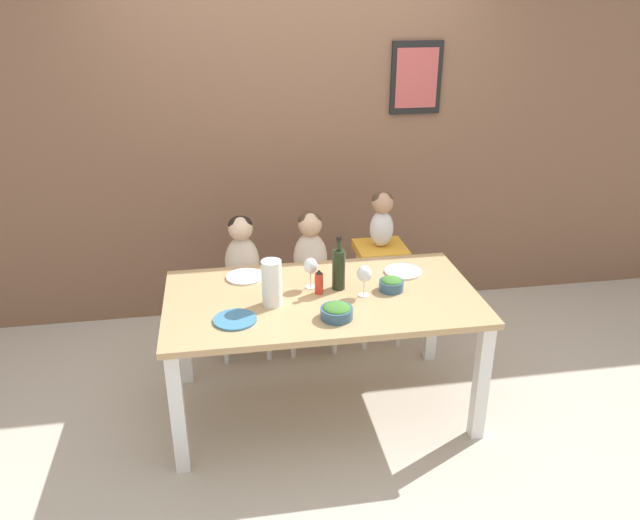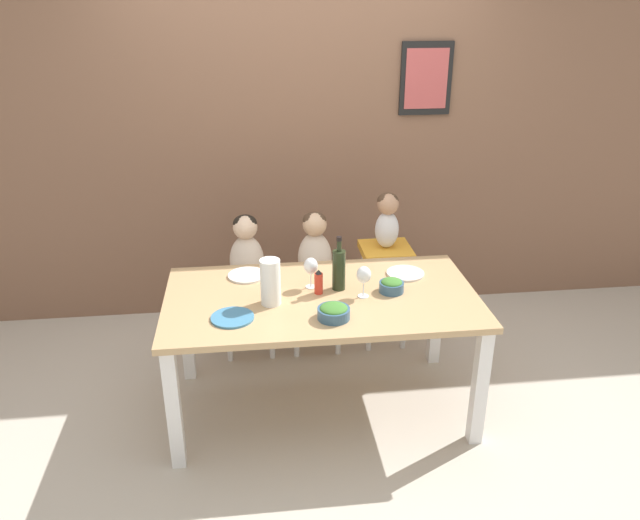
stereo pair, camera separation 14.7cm
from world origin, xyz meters
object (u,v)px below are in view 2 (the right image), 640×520
at_px(person_child_center, 315,248).
at_px(paper_towel_roll, 271,282).
at_px(dinner_plate_back_right, 405,273).
at_px(wine_bottle, 339,269).
at_px(salad_bowl_small, 392,286).
at_px(chair_far_left, 249,297).
at_px(person_child_left, 246,251).
at_px(person_baby_right, 387,217).
at_px(chair_far_center, 315,293).
at_px(salad_bowl_large, 334,312).
at_px(wine_glass_near, 364,275).
at_px(dinner_plate_back_left, 247,275).
at_px(chair_right_highchair, 385,270).
at_px(wine_glass_far, 311,266).
at_px(dinner_plate_front_left, 232,318).

bearing_deg(person_child_center, paper_towel_roll, -112.65).
relative_size(paper_towel_roll, dinner_plate_back_right, 1.14).
bearing_deg(wine_bottle, paper_towel_roll, -160.93).
distance_m(wine_bottle, salad_bowl_small, 0.30).
relative_size(chair_far_left, person_child_left, 0.98).
xyz_separation_m(person_baby_right, wine_bottle, (-0.41, -0.63, -0.06)).
xyz_separation_m(chair_far_center, wine_bottle, (0.06, -0.62, 0.46)).
relative_size(paper_towel_roll, salad_bowl_large, 1.51).
height_order(chair_far_left, wine_glass_near, wine_glass_near).
bearing_deg(wine_bottle, dinner_plate_back_left, 156.18).
bearing_deg(chair_right_highchair, paper_towel_roll, -136.13).
bearing_deg(salad_bowl_small, dinner_plate_back_right, 58.31).
xyz_separation_m(chair_far_left, wine_glass_near, (0.62, -0.73, 0.46)).
relative_size(chair_right_highchair, dinner_plate_back_right, 3.20).
distance_m(wine_glass_far, salad_bowl_small, 0.46).
height_order(salad_bowl_small, dinner_plate_front_left, salad_bowl_small).
height_order(paper_towel_roll, salad_bowl_small, paper_towel_roll).
bearing_deg(salad_bowl_large, chair_far_center, 89.41).
bearing_deg(dinner_plate_back_right, salad_bowl_small, -121.69).
bearing_deg(person_child_left, paper_towel_roll, -80.71).
bearing_deg(person_child_center, dinner_plate_front_left, -119.95).
bearing_deg(chair_far_center, salad_bowl_large, -90.59).
bearing_deg(person_baby_right, chair_far_center, -179.82).
bearing_deg(person_baby_right, dinner_plate_back_right, -89.08).
xyz_separation_m(chair_far_left, dinner_plate_back_left, (-0.00, -0.40, 0.34)).
height_order(chair_far_center, paper_towel_roll, paper_towel_roll).
bearing_deg(salad_bowl_large, wine_glass_far, 101.82).
distance_m(person_child_center, wine_bottle, 0.64).
bearing_deg(dinner_plate_back_right, paper_towel_roll, -161.12).
height_order(person_child_left, person_child_center, same).
relative_size(wine_glass_near, wine_glass_far, 1.00).
bearing_deg(chair_far_left, paper_towel_roll, -80.70).
xyz_separation_m(chair_far_left, person_child_center, (0.44, 0.00, 0.33)).
bearing_deg(person_child_center, person_baby_right, 0.06).
distance_m(person_child_center, salad_bowl_large, 0.96).
relative_size(wine_glass_near, dinner_plate_front_left, 0.80).
relative_size(chair_right_highchair, person_child_left, 1.45).
bearing_deg(chair_right_highchair, salad_bowl_small, -100.07).
distance_m(chair_far_center, dinner_plate_front_left, 1.09).
distance_m(chair_right_highchair, dinner_plate_back_right, 0.52).
bearing_deg(wine_bottle, person_child_center, 95.85).
distance_m(person_baby_right, wine_glass_far, 0.81).
xyz_separation_m(person_child_left, wine_glass_far, (0.35, -0.59, 0.14)).
relative_size(chair_far_left, wine_bottle, 1.53).
bearing_deg(wine_glass_far, dinner_plate_back_right, 10.32).
bearing_deg(person_child_center, chair_far_left, -179.86).
distance_m(chair_far_left, wine_glass_far, 0.83).
distance_m(paper_towel_roll, salad_bowl_small, 0.67).
xyz_separation_m(chair_right_highchair, person_child_center, (-0.47, 0.00, 0.18)).
distance_m(person_baby_right, wine_bottle, 0.75).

